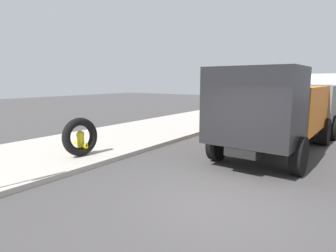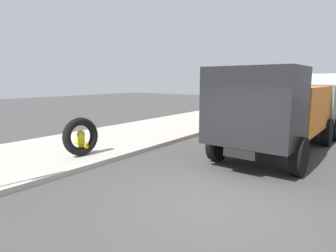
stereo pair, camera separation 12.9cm
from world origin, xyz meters
name	(u,v)px [view 2 (the right image)]	position (x,y,z in m)	size (l,w,h in m)	color
ground_plane	(213,202)	(0.00, 0.00, 0.00)	(80.00, 80.00, 0.00)	#423F3F
sidewalk_curb	(48,153)	(0.00, 6.50, 0.07)	(36.00, 5.00, 0.15)	#ADA89E
fire_hydrant	(81,142)	(0.43, 5.16, 0.59)	(0.27, 0.62, 0.82)	yellow
loose_tire	(81,137)	(0.34, 5.05, 0.79)	(1.27, 1.27, 0.26)	black
dump_truck_orange	(278,109)	(5.06, 0.08, 1.61)	(7.06, 2.94, 3.00)	orange
dump_truck_gray	(319,100)	(11.47, -0.25, 1.61)	(7.10, 3.05, 3.00)	slate
dump_truck_red	(313,92)	(22.30, 1.75, 1.61)	(7.03, 2.86, 3.00)	red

